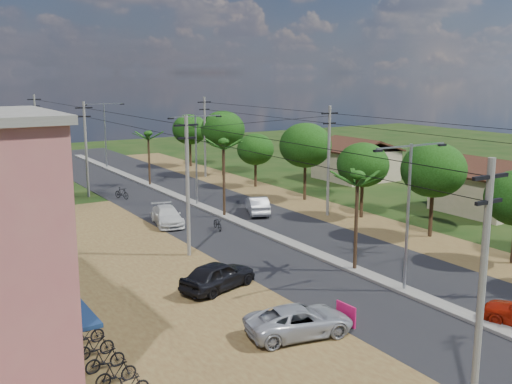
% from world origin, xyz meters
% --- Properties ---
extents(ground, '(160.00, 160.00, 0.00)m').
position_xyz_m(ground, '(0.00, 0.00, 0.00)').
color(ground, black).
rests_on(ground, ground).
extents(road, '(12.00, 110.00, 0.04)m').
position_xyz_m(road, '(0.00, 15.00, 0.02)').
color(road, black).
rests_on(road, ground).
extents(median, '(1.00, 90.00, 0.18)m').
position_xyz_m(median, '(0.00, 18.00, 0.09)').
color(median, '#605E56').
rests_on(median, ground).
extents(dirt_lot_west, '(18.00, 46.00, 0.04)m').
position_xyz_m(dirt_lot_west, '(-15.00, 8.00, 0.02)').
color(dirt_lot_west, '#55391D').
rests_on(dirt_lot_west, ground).
extents(dirt_shoulder_east, '(5.00, 90.00, 0.03)m').
position_xyz_m(dirt_shoulder_east, '(8.50, 15.00, 0.01)').
color(dirt_shoulder_east, '#55391D').
rests_on(dirt_shoulder_east, ground).
extents(house_east_near, '(7.60, 7.50, 4.60)m').
position_xyz_m(house_east_near, '(20.00, 10.00, 2.39)').
color(house_east_near, tan).
rests_on(house_east_near, ground).
extents(house_east_far, '(7.60, 7.50, 4.60)m').
position_xyz_m(house_east_far, '(21.00, 28.00, 2.39)').
color(house_east_far, tan).
rests_on(house_east_far, ground).
extents(tree_east_c, '(4.60, 4.60, 6.83)m').
position_xyz_m(tree_east_c, '(9.70, 7.00, 4.86)').
color(tree_east_c, black).
rests_on(tree_east_c, ground).
extents(tree_east_d, '(4.20, 4.20, 6.13)m').
position_xyz_m(tree_east_d, '(9.40, 14.00, 4.34)').
color(tree_east_d, black).
rests_on(tree_east_d, ground).
extents(tree_east_e, '(4.80, 4.80, 7.14)m').
position_xyz_m(tree_east_e, '(9.60, 22.00, 5.09)').
color(tree_east_e, black).
rests_on(tree_east_e, ground).
extents(tree_east_f, '(3.80, 3.80, 5.52)m').
position_xyz_m(tree_east_f, '(9.20, 30.00, 3.89)').
color(tree_east_f, black).
rests_on(tree_east_f, ground).
extents(tree_east_g, '(5.00, 5.00, 7.38)m').
position_xyz_m(tree_east_g, '(9.80, 38.00, 5.24)').
color(tree_east_g, black).
rests_on(tree_east_g, ground).
extents(tree_east_h, '(4.40, 4.40, 6.52)m').
position_xyz_m(tree_east_h, '(9.50, 46.00, 4.64)').
color(tree_east_h, black).
rests_on(tree_east_h, ground).
extents(palm_median_near, '(2.00, 2.00, 6.15)m').
position_xyz_m(palm_median_near, '(0.00, 4.00, 5.54)').
color(palm_median_near, black).
rests_on(palm_median_near, ground).
extents(palm_median_mid, '(2.00, 2.00, 6.55)m').
position_xyz_m(palm_median_mid, '(0.00, 20.00, 5.90)').
color(palm_median_mid, black).
rests_on(palm_median_mid, ground).
extents(palm_median_far, '(2.00, 2.00, 5.85)m').
position_xyz_m(palm_median_far, '(0.00, 36.00, 5.26)').
color(palm_median_far, black).
rests_on(palm_median_far, ground).
extents(streetlight_near, '(5.10, 0.18, 8.00)m').
position_xyz_m(streetlight_near, '(0.00, 0.00, 4.79)').
color(streetlight_near, gray).
rests_on(streetlight_near, ground).
extents(streetlight_mid, '(5.10, 0.18, 8.00)m').
position_xyz_m(streetlight_mid, '(0.00, 25.00, 4.79)').
color(streetlight_mid, gray).
rests_on(streetlight_mid, ground).
extents(streetlight_far, '(5.10, 0.18, 8.00)m').
position_xyz_m(streetlight_far, '(0.00, 50.00, 4.79)').
color(streetlight_far, gray).
rests_on(streetlight_far, ground).
extents(utility_pole_w_a, '(1.60, 0.24, 9.00)m').
position_xyz_m(utility_pole_w_a, '(-7.00, -10.00, 4.76)').
color(utility_pole_w_a, '#605E56').
rests_on(utility_pole_w_a, ground).
extents(utility_pole_w_b, '(1.60, 0.24, 9.00)m').
position_xyz_m(utility_pole_w_b, '(-7.00, 12.00, 4.76)').
color(utility_pole_w_b, '#605E56').
rests_on(utility_pole_w_b, ground).
extents(utility_pole_w_c, '(1.60, 0.24, 9.00)m').
position_xyz_m(utility_pole_w_c, '(-7.00, 34.00, 4.76)').
color(utility_pole_w_c, '#605E56').
rests_on(utility_pole_w_c, ground).
extents(utility_pole_w_d, '(1.60, 0.24, 9.00)m').
position_xyz_m(utility_pole_w_d, '(-7.00, 55.00, 4.76)').
color(utility_pole_w_d, '#605E56').
rests_on(utility_pole_w_d, ground).
extents(utility_pole_e_b, '(1.60, 0.24, 9.00)m').
position_xyz_m(utility_pole_e_b, '(7.50, 16.00, 4.76)').
color(utility_pole_e_b, '#605E56').
rests_on(utility_pole_e_b, ground).
extents(utility_pole_e_c, '(1.60, 0.24, 9.00)m').
position_xyz_m(utility_pole_e_c, '(7.50, 38.00, 4.76)').
color(utility_pole_e_c, '#605E56').
rests_on(utility_pole_e_c, ground).
extents(car_silver_mid, '(3.20, 4.69, 1.46)m').
position_xyz_m(car_silver_mid, '(2.88, 19.52, 0.73)').
color(car_silver_mid, '#AAADB2').
rests_on(car_silver_mid, ground).
extents(car_white_far, '(2.91, 5.10, 1.39)m').
position_xyz_m(car_white_far, '(-5.00, 20.07, 0.70)').
color(car_white_far, beige).
rests_on(car_white_far, ground).
extents(car_parked_silver, '(5.24, 3.16, 1.36)m').
position_xyz_m(car_parked_silver, '(-8.02, -1.48, 0.68)').
color(car_parked_silver, '#AAADB2').
rests_on(car_parked_silver, ground).
extents(car_parked_dark, '(4.94, 3.17, 1.56)m').
position_xyz_m(car_parked_dark, '(-8.35, 5.56, 0.78)').
color(car_parked_dark, black).
rests_on(car_parked_dark, ground).
extents(moto_rider_west_a, '(0.94, 1.87, 0.94)m').
position_xyz_m(moto_rider_west_a, '(-2.40, 16.68, 0.47)').
color(moto_rider_west_a, black).
rests_on(moto_rider_west_a, ground).
extents(moto_rider_west_b, '(1.15, 1.90, 1.10)m').
position_xyz_m(moto_rider_west_b, '(-4.70, 31.22, 0.55)').
color(moto_rider_west_b, black).
rests_on(moto_rider_west_b, ground).
extents(roadside_sign, '(0.14, 1.26, 1.05)m').
position_xyz_m(roadside_sign, '(-5.50, -1.69, 0.52)').
color(roadside_sign, '#B7104C').
rests_on(roadside_sign, ground).
extents(parked_scooter_row, '(1.70, 12.33, 1.00)m').
position_xyz_m(parked_scooter_row, '(-16.41, 0.62, 0.50)').
color(parked_scooter_row, black).
rests_on(parked_scooter_row, ground).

